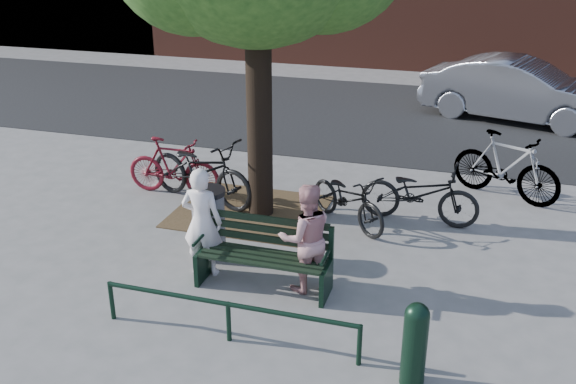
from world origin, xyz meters
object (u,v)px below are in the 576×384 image
(person_left, at_px, (202,222))
(bollard, at_px, (415,341))
(bicycle_c, at_px, (348,199))
(person_right, at_px, (306,238))
(park_bench, at_px, (265,252))
(parked_car, at_px, (518,90))
(litter_bin, at_px, (209,223))

(person_left, distance_m, bollard, 3.34)
(bollard, bearing_deg, bicycle_c, 112.16)
(person_right, bearing_deg, bollard, 107.64)
(park_bench, bearing_deg, person_left, 175.49)
(person_left, height_order, parked_car, person_left)
(person_left, xyz_separation_m, bicycle_c, (1.54, 2.05, -0.31))
(park_bench, height_order, bollard, park_bench)
(person_right, height_order, bollard, person_right)
(bollard, xyz_separation_m, litter_bin, (-3.10, 1.94, 0.01))
(litter_bin, bearing_deg, person_left, -76.02)
(bicycle_c, bearing_deg, parked_car, 17.42)
(person_left, relative_size, bollard, 1.59)
(bollard, xyz_separation_m, bicycle_c, (-1.44, 3.53, -0.07))
(person_left, height_order, bollard, person_left)
(person_left, distance_m, bicycle_c, 2.59)
(park_bench, relative_size, person_right, 1.19)
(park_bench, xyz_separation_m, bicycle_c, (0.64, 2.12, -0.03))
(litter_bin, xyz_separation_m, bicycle_c, (1.66, 1.59, -0.08))
(person_right, distance_m, bicycle_c, 2.07)
(parked_car, bearing_deg, park_bench, 175.91)
(bollard, distance_m, bicycle_c, 3.81)
(person_right, xyz_separation_m, litter_bin, (-1.54, 0.46, -0.21))
(person_left, xyz_separation_m, bollard, (2.98, -1.48, -0.25))
(bollard, xyz_separation_m, parked_car, (1.21, 10.43, 0.23))
(park_bench, distance_m, bicycle_c, 2.22)
(park_bench, xyz_separation_m, person_left, (-0.90, 0.07, 0.28))
(person_left, bearing_deg, bicycle_c, -129.53)
(park_bench, xyz_separation_m, litter_bin, (-1.01, 0.53, 0.04))
(person_right, bearing_deg, litter_bin, -45.30)
(litter_bin, distance_m, bicycle_c, 2.30)
(person_right, height_order, parked_car, parked_car)
(bollard, bearing_deg, litter_bin, 147.98)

